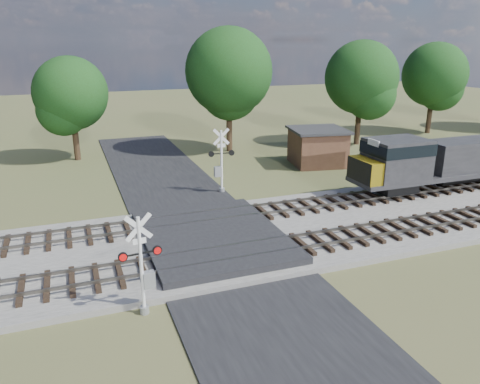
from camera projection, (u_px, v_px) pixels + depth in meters
name	position (u px, v px, depth m)	size (l,w,h in m)	color
ground	(215.00, 247.00, 24.13)	(160.00, 160.00, 0.00)	#4A552D
ballast_bed	(372.00, 217.00, 27.85)	(140.00, 10.00, 0.30)	gray
road	(215.00, 246.00, 24.12)	(7.00, 60.00, 0.08)	black
crossing_panel	(212.00, 238.00, 24.48)	(7.00, 9.00, 0.62)	#262628
track_near	(287.00, 246.00, 23.26)	(140.00, 2.60, 0.33)	black
track_far	(250.00, 213.00, 27.71)	(140.00, 2.60, 0.33)	black
crossing_signal_near	(144.00, 273.00, 17.79)	(1.68, 0.38, 4.16)	silver
crossing_signal_far	(220.00, 166.00, 32.15)	(1.83, 0.40, 4.54)	silver
equipment_shed	(317.00, 146.00, 39.69)	(5.22, 5.22, 3.08)	#4A2F20
treeline	(290.00, 78.00, 44.38)	(82.74, 10.58, 11.64)	black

